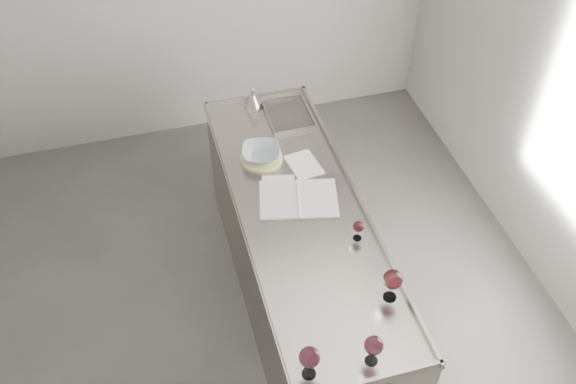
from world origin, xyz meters
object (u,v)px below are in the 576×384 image
object	(u,v)px
wine_glass_right	(393,280)
notebook	(298,199)
counter	(300,260)
ceramic_bowl	(261,153)
wine_glass_small	(358,227)
wine_funnel	(253,101)
wine_glass_left	(309,358)
wine_glass_middle	(374,346)

from	to	relation	value
wine_glass_right	notebook	world-z (taller)	wine_glass_right
counter	ceramic_bowl	xyz separation A→B (m)	(-0.12, 0.52, 0.52)
wine_glass_small	wine_funnel	bearing A→B (deg)	102.05
wine_glass_small	notebook	bearing A→B (deg)	121.56
wine_glass_right	notebook	size ratio (longest dim) A/B	0.39
ceramic_bowl	wine_funnel	distance (m)	0.56
wine_glass_left	wine_glass_right	world-z (taller)	wine_glass_right
wine_glass_right	ceramic_bowl	size ratio (longest dim) A/B	0.83
counter	wine_funnel	bearing A→B (deg)	92.31
counter	wine_glass_small	distance (m)	0.69
wine_glass_small	ceramic_bowl	distance (m)	0.91
counter	wine_glass_left	bearing A→B (deg)	-104.47
counter	wine_glass_small	size ratio (longest dim) A/B	18.26
wine_glass_middle	wine_funnel	xyz separation A→B (m)	(-0.09, 2.16, -0.07)
notebook	wine_funnel	bearing A→B (deg)	105.98
wine_funnel	ceramic_bowl	bearing A→B (deg)	-97.85
ceramic_bowl	wine_glass_middle	bearing A→B (deg)	-84.23
counter	wine_glass_right	distance (m)	1.01
notebook	wine_glass_left	bearing A→B (deg)	-90.88
wine_glass_left	wine_glass_right	size ratio (longest dim) A/B	0.98
wine_glass_small	wine_funnel	xyz separation A→B (m)	(-0.29, 1.38, -0.03)
notebook	wine_funnel	xyz separation A→B (m)	(-0.05, 0.99, 0.05)
counter	wine_glass_left	xyz separation A→B (m)	(-0.28, -1.07, 0.61)
wine_glass_right	wine_funnel	bearing A→B (deg)	99.89
wine_glass_right	wine_funnel	world-z (taller)	wine_glass_right
wine_glass_left	wine_funnel	distance (m)	2.16
wine_glass_right	notebook	bearing A→B (deg)	107.58
wine_glass_left	ceramic_bowl	world-z (taller)	wine_glass_left
counter	wine_glass_small	xyz separation A→B (m)	(0.25, -0.30, 0.56)
counter	wine_glass_right	bearing A→B (deg)	-69.78
wine_glass_right	wine_glass_middle	bearing A→B (deg)	-124.78
ceramic_bowl	counter	bearing A→B (deg)	-77.13
wine_glass_middle	ceramic_bowl	world-z (taller)	wine_glass_middle
wine_glass_middle	wine_funnel	world-z (taller)	wine_funnel
wine_glass_left	ceramic_bowl	size ratio (longest dim) A/B	0.81
counter	notebook	size ratio (longest dim) A/B	4.47
wine_glass_left	wine_glass_small	world-z (taller)	wine_glass_left
wine_glass_small	wine_glass_left	bearing A→B (deg)	-124.55
wine_glass_left	wine_funnel	world-z (taller)	wine_glass_left
wine_glass_middle	counter	bearing A→B (deg)	92.24
notebook	ceramic_bowl	size ratio (longest dim) A/B	2.15
wine_glass_left	wine_glass_right	distance (m)	0.64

